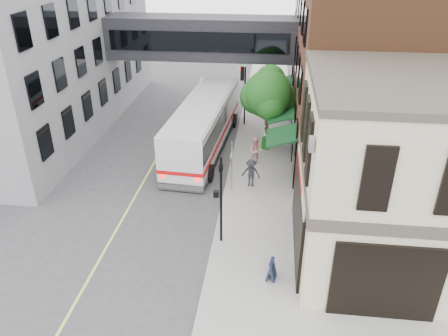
% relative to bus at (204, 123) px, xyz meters
% --- Properties ---
extents(ground, '(120.00, 120.00, 0.00)m').
position_rel_bus_xyz_m(ground, '(2.05, -12.60, -1.89)').
color(ground, '#38383A').
rests_on(ground, ground).
extents(sidewalk_main, '(4.00, 60.00, 0.15)m').
position_rel_bus_xyz_m(sidewalk_main, '(4.05, 1.40, -1.82)').
color(sidewalk_main, gray).
rests_on(sidewalk_main, ground).
extents(corner_building, '(10.19, 8.12, 8.45)m').
position_rel_bus_xyz_m(corner_building, '(11.02, -10.60, 2.32)').
color(corner_building, '#B9A78D').
rests_on(corner_building, ground).
extents(brick_building, '(13.76, 18.00, 14.00)m').
position_rel_bus_xyz_m(brick_building, '(12.03, 2.39, 5.09)').
color(brick_building, '#552F1A').
rests_on(brick_building, ground).
extents(opposite_building, '(14.00, 24.00, 14.00)m').
position_rel_bus_xyz_m(opposite_building, '(-14.95, 3.40, 5.11)').
color(opposite_building, slate).
rests_on(opposite_building, ground).
extents(skyway_bridge, '(14.00, 3.18, 3.00)m').
position_rel_bus_xyz_m(skyway_bridge, '(-0.95, 5.40, 4.61)').
color(skyway_bridge, black).
rests_on(skyway_bridge, ground).
extents(traffic_signal_near, '(0.44, 0.22, 4.60)m').
position_rel_bus_xyz_m(traffic_signal_near, '(2.42, -10.60, 1.09)').
color(traffic_signal_near, black).
rests_on(traffic_signal_near, sidewalk_main).
extents(traffic_signal_far, '(0.53, 0.28, 4.50)m').
position_rel_bus_xyz_m(traffic_signal_far, '(2.31, 4.40, 1.44)').
color(traffic_signal_far, black).
rests_on(traffic_signal_far, sidewalk_main).
extents(street_sign_pole, '(0.08, 0.75, 3.00)m').
position_rel_bus_xyz_m(street_sign_pole, '(2.44, -5.60, 0.04)').
color(street_sign_pole, gray).
rests_on(street_sign_pole, sidewalk_main).
extents(street_tree, '(3.80, 3.20, 5.60)m').
position_rel_bus_xyz_m(street_tree, '(4.25, 0.62, 2.02)').
color(street_tree, '#382619').
rests_on(street_tree, sidewalk_main).
extents(lane_marking, '(0.12, 40.00, 0.01)m').
position_rel_bus_xyz_m(lane_marking, '(-2.95, -2.60, -1.89)').
color(lane_marking, '#D8CC4C').
rests_on(lane_marking, ground).
extents(bus, '(3.74, 12.72, 3.38)m').
position_rel_bus_xyz_m(bus, '(0.00, 0.00, 0.00)').
color(bus, silver).
rests_on(bus, ground).
extents(pedestrian_a, '(0.63, 0.43, 1.66)m').
position_rel_bus_xyz_m(pedestrian_a, '(4.22, 0.37, -0.91)').
color(pedestrian_a, white).
rests_on(pedestrian_a, sidewalk_main).
extents(pedestrian_b, '(0.94, 0.78, 1.74)m').
position_rel_bus_xyz_m(pedestrian_b, '(3.67, -2.22, -0.87)').
color(pedestrian_b, pink).
rests_on(pedestrian_b, sidewalk_main).
extents(pedestrian_c, '(1.21, 0.84, 1.71)m').
position_rel_bus_xyz_m(pedestrian_c, '(3.54, -5.20, -0.89)').
color(pedestrian_c, black).
rests_on(pedestrian_c, sidewalk_main).
extents(newspaper_box, '(0.51, 0.47, 0.84)m').
position_rel_bus_xyz_m(newspaper_box, '(4.23, 0.01, -1.32)').
color(newspaper_box, '#155613').
rests_on(newspaper_box, sidewalk_main).
extents(sandwich_board, '(0.45, 0.61, 0.98)m').
position_rel_bus_xyz_m(sandwich_board, '(4.89, -13.00, -1.25)').
color(sandwich_board, '#101932').
rests_on(sandwich_board, sidewalk_main).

